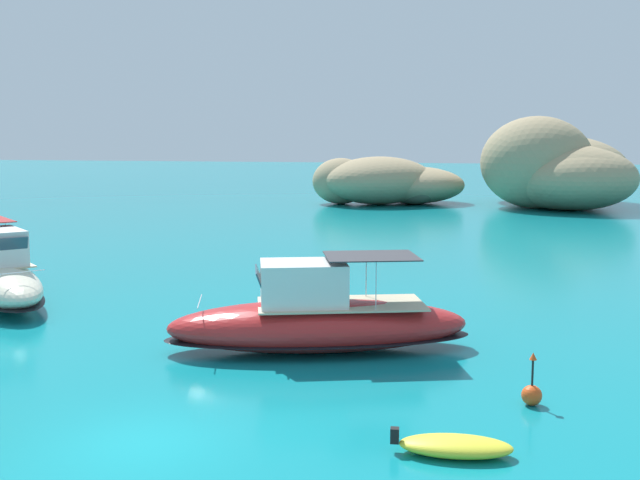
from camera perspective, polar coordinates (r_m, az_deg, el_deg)
name	(u,v)px	position (r m, az deg, el deg)	size (l,w,h in m)	color
ground_plane	(143,443)	(19.35, -13.06, -14.51)	(400.00, 400.00, 0.00)	#0F7F89
islet_large	(556,172)	(83.82, 17.23, 4.89)	(18.13, 24.94, 9.37)	#9E8966
islet_small	(389,183)	(83.79, 5.16, 4.28)	(18.26, 16.39, 5.17)	#9E8966
motorboat_red	(317,321)	(26.14, -0.22, -6.06)	(10.91, 6.19, 3.27)	red
dinghy_tender	(455,446)	(18.39, 10.05, -14.89)	(2.84, 1.31, 0.58)	yellow
channel_buoy	(532,393)	(21.94, 15.52, -10.97)	(0.56, 0.56, 1.48)	#E54C19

